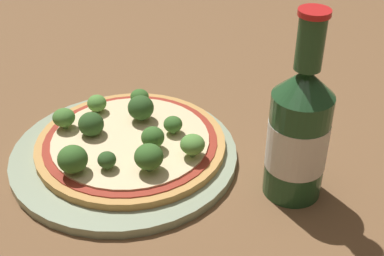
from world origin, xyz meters
name	(u,v)px	position (x,y,z in m)	size (l,w,h in m)	color
ground_plane	(119,158)	(0.00, 0.00, 0.00)	(3.00, 3.00, 0.00)	brown
plate	(125,154)	(0.01, 0.00, 0.01)	(0.29, 0.29, 0.01)	#93A384
pizza	(131,143)	(0.01, 0.01, 0.02)	(0.25, 0.25, 0.01)	tan
broccoli_floret_0	(97,103)	(-0.04, 0.07, 0.04)	(0.03, 0.03, 0.02)	#6B8E51
broccoli_floret_1	(173,124)	(0.07, 0.03, 0.04)	(0.02, 0.02, 0.02)	#6B8E51
broccoli_floret_2	(141,108)	(0.02, 0.05, 0.05)	(0.03, 0.03, 0.04)	#6B8E51
broccoli_floret_3	(149,157)	(0.05, -0.05, 0.05)	(0.03, 0.03, 0.03)	#6B8E51
broccoli_floret_4	(73,159)	(-0.04, -0.06, 0.04)	(0.04, 0.04, 0.03)	#6B8E51
broccoli_floret_5	(193,145)	(0.10, -0.02, 0.04)	(0.03, 0.03, 0.03)	#6B8E51
broccoli_floret_6	(109,160)	(0.00, -0.05, 0.04)	(0.02, 0.02, 0.02)	#6B8E51
broccoli_floret_7	(140,97)	(0.01, 0.09, 0.04)	(0.03, 0.03, 0.02)	#6B8E51
broccoli_floret_8	(91,124)	(-0.04, 0.01, 0.04)	(0.03, 0.03, 0.03)	#6B8E51
broccoli_floret_9	(64,118)	(-0.08, 0.02, 0.04)	(0.03, 0.03, 0.03)	#6B8E51
broccoli_floret_10	(153,137)	(0.05, -0.01, 0.04)	(0.03, 0.03, 0.03)	#6B8E51
beer_bottle	(298,132)	(0.22, -0.04, 0.08)	(0.07, 0.07, 0.23)	#234C28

